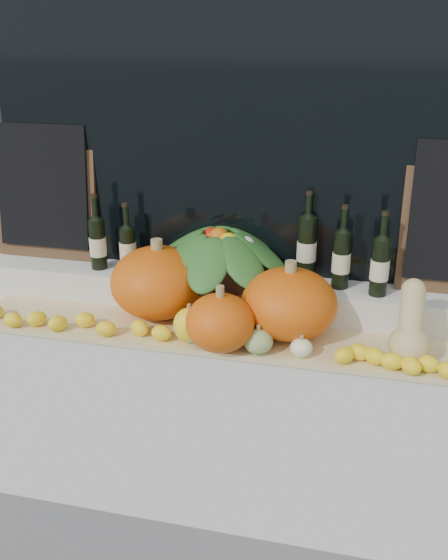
% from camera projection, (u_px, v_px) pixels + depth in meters
% --- Properties ---
extents(display_sill, '(2.30, 0.55, 0.88)m').
position_uv_depth(display_sill, '(228.00, 412.00, 2.82)').
color(display_sill, silver).
rests_on(display_sill, ground).
extents(rear_tier, '(2.30, 0.25, 0.16)m').
position_uv_depth(rear_tier, '(236.00, 294.00, 2.76)').
color(rear_tier, silver).
rests_on(rear_tier, display_sill).
extents(straw_bedding, '(2.10, 0.32, 0.02)m').
position_uv_depth(straw_bedding, '(221.00, 336.00, 2.54)').
color(straw_bedding, tan).
rests_on(straw_bedding, display_sill).
extents(pumpkin_left, '(0.48, 0.48, 0.30)m').
position_uv_depth(pumpkin_left, '(158.00, 282.00, 2.64)').
color(pumpkin_left, '#E05B0B').
rests_on(pumpkin_left, straw_bedding).
extents(pumpkin_right, '(0.47, 0.47, 0.28)m').
position_uv_depth(pumpkin_right, '(289.00, 303.00, 2.47)').
color(pumpkin_right, '#E05B0B').
rests_on(pumpkin_right, straw_bedding).
extents(pumpkin_center, '(0.30, 0.30, 0.22)m').
position_uv_depth(pumpkin_center, '(220.00, 323.00, 2.37)').
color(pumpkin_center, '#E05B0B').
rests_on(pumpkin_center, straw_bedding).
extents(butternut_squash, '(0.15, 0.21, 0.29)m').
position_uv_depth(butternut_squash, '(410.00, 329.00, 2.30)').
color(butternut_squash, tan).
rests_on(butternut_squash, straw_bedding).
extents(decorative_gourds, '(0.55, 0.15, 0.16)m').
position_uv_depth(decorative_gourds, '(217.00, 333.00, 2.42)').
color(decorative_gourds, '#356F21').
rests_on(decorative_gourds, straw_bedding).
extents(lemon_heap, '(2.20, 0.16, 0.06)m').
position_uv_depth(lemon_heap, '(214.00, 339.00, 2.42)').
color(lemon_heap, yellow).
rests_on(lemon_heap, straw_bedding).
extents(produce_bowl, '(0.65, 0.65, 0.24)m').
position_uv_depth(produce_bowl, '(219.00, 253.00, 2.69)').
color(produce_bowl, black).
rests_on(produce_bowl, rear_tier).
extents(wine_bottle_far_left, '(0.08, 0.08, 0.34)m').
position_uv_depth(wine_bottle_far_left, '(98.00, 243.00, 2.79)').
color(wine_bottle_far_left, black).
rests_on(wine_bottle_far_left, rear_tier).
extents(wine_bottle_near_left, '(0.08, 0.08, 0.31)m').
position_uv_depth(wine_bottle_near_left, '(128.00, 248.00, 2.78)').
color(wine_bottle_near_left, black).
rests_on(wine_bottle_near_left, rear_tier).
extents(wine_bottle_tall, '(0.08, 0.08, 0.39)m').
position_uv_depth(wine_bottle_tall, '(307.00, 248.00, 2.66)').
color(wine_bottle_tall, black).
rests_on(wine_bottle_tall, rear_tier).
extents(wine_bottle_near_right, '(0.08, 0.08, 0.36)m').
position_uv_depth(wine_bottle_near_right, '(341.00, 259.00, 2.58)').
color(wine_bottle_near_right, black).
rests_on(wine_bottle_near_right, rear_tier).
extents(wine_bottle_far_right, '(0.08, 0.08, 0.35)m').
position_uv_depth(wine_bottle_far_right, '(380.00, 266.00, 2.51)').
color(wine_bottle_far_right, black).
rests_on(wine_bottle_far_right, rear_tier).
extents(chalkboard_left, '(0.50, 0.10, 0.62)m').
position_uv_depth(chalkboard_left, '(43.00, 190.00, 2.85)').
color(chalkboard_left, '#4C331E').
rests_on(chalkboard_left, rear_tier).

